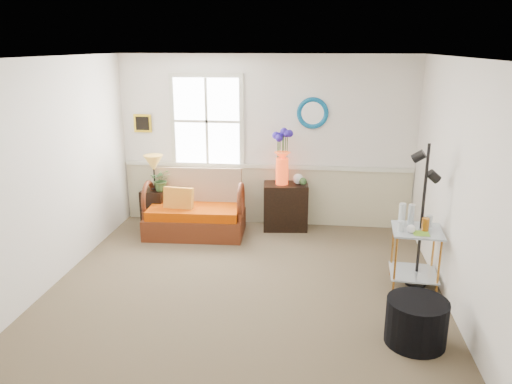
# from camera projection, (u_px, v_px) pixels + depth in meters

# --- Properties ---
(floor) EXTENTS (4.50, 5.00, 0.01)m
(floor) POSITION_uv_depth(u_px,v_px,m) (242.00, 297.00, 5.60)
(floor) COLOR #75644D
(floor) RESTS_ON ground
(ceiling) EXTENTS (4.50, 5.00, 0.01)m
(ceiling) POSITION_uv_depth(u_px,v_px,m) (240.00, 58.00, 4.86)
(ceiling) COLOR white
(ceiling) RESTS_ON walls
(walls) EXTENTS (4.51, 5.01, 2.60)m
(walls) POSITION_uv_depth(u_px,v_px,m) (241.00, 186.00, 5.23)
(walls) COLOR white
(walls) RESTS_ON floor
(wainscot) EXTENTS (4.46, 0.02, 0.90)m
(wainscot) POSITION_uv_depth(u_px,v_px,m) (265.00, 195.00, 7.83)
(wainscot) COLOR beige
(wainscot) RESTS_ON walls
(chair_rail) EXTENTS (4.46, 0.04, 0.06)m
(chair_rail) POSITION_uv_depth(u_px,v_px,m) (265.00, 166.00, 7.68)
(chair_rail) COLOR silver
(chair_rail) RESTS_ON walls
(window) EXTENTS (1.14, 0.06, 1.44)m
(window) POSITION_uv_depth(u_px,v_px,m) (207.00, 121.00, 7.60)
(window) COLOR white
(window) RESTS_ON walls
(picture) EXTENTS (0.28, 0.03, 0.28)m
(picture) POSITION_uv_depth(u_px,v_px,m) (143.00, 123.00, 7.74)
(picture) COLOR #AD8D19
(picture) RESTS_ON walls
(mirror) EXTENTS (0.47, 0.07, 0.47)m
(mirror) POSITION_uv_depth(u_px,v_px,m) (313.00, 113.00, 7.38)
(mirror) COLOR #1580BF
(mirror) RESTS_ON walls
(loveseat) EXTENTS (1.47, 0.88, 0.94)m
(loveseat) POSITION_uv_depth(u_px,v_px,m) (195.00, 204.00, 7.34)
(loveseat) COLOR #652A13
(loveseat) RESTS_ON floor
(throw_pillow) EXTENTS (0.44, 0.14, 0.43)m
(throw_pillow) POSITION_uv_depth(u_px,v_px,m) (178.00, 202.00, 7.26)
(throw_pillow) COLOR #DA4E09
(throw_pillow) RESTS_ON loveseat
(lamp_stand) EXTENTS (0.36, 0.36, 0.61)m
(lamp_stand) POSITION_uv_depth(u_px,v_px,m) (155.00, 209.00, 7.66)
(lamp_stand) COLOR black
(lamp_stand) RESTS_ON floor
(table_lamp) EXTENTS (0.32, 0.32, 0.54)m
(table_lamp) POSITION_uv_depth(u_px,v_px,m) (154.00, 173.00, 7.49)
(table_lamp) COLOR #B0802E
(table_lamp) RESTS_ON lamp_stand
(potted_plant) EXTENTS (0.37, 0.40, 0.26)m
(potted_plant) POSITION_uv_depth(u_px,v_px,m) (161.00, 182.00, 7.50)
(potted_plant) COLOR #3A5F2F
(potted_plant) RESTS_ON lamp_stand
(cabinet) EXTENTS (0.70, 0.49, 0.71)m
(cabinet) POSITION_uv_depth(u_px,v_px,m) (285.00, 206.00, 7.61)
(cabinet) COLOR black
(cabinet) RESTS_ON floor
(flower_vase) EXTENTS (0.32, 0.32, 0.82)m
(flower_vase) POSITION_uv_depth(u_px,v_px,m) (282.00, 157.00, 7.39)
(flower_vase) COLOR #F84214
(flower_vase) RESTS_ON cabinet
(side_table) EXTENTS (0.59, 0.59, 0.70)m
(side_table) POSITION_uv_depth(u_px,v_px,m) (415.00, 258.00, 5.77)
(side_table) COLOR #C57F2E
(side_table) RESTS_ON floor
(tabletop_items) EXTENTS (0.45, 0.45, 0.26)m
(tabletop_items) POSITION_uv_depth(u_px,v_px,m) (415.00, 218.00, 5.66)
(tabletop_items) COLOR silver
(tabletop_items) RESTS_ON side_table
(floor_lamp) EXTENTS (0.30, 0.30, 1.69)m
(floor_lamp) POSITION_uv_depth(u_px,v_px,m) (422.00, 217.00, 5.67)
(floor_lamp) COLOR black
(floor_lamp) RESTS_ON floor
(ottoman) EXTENTS (0.73, 0.73, 0.44)m
(ottoman) POSITION_uv_depth(u_px,v_px,m) (416.00, 322.00, 4.69)
(ottoman) COLOR black
(ottoman) RESTS_ON floor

